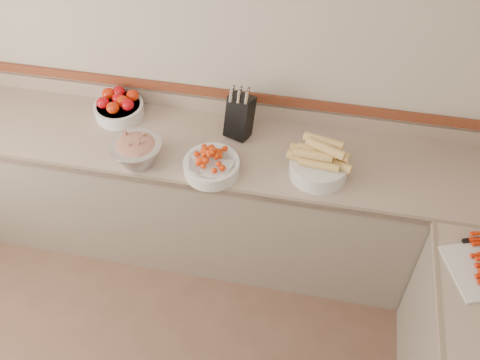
% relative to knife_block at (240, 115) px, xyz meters
% --- Properties ---
extents(back_wall, '(4.00, 0.00, 4.00)m').
position_rel_knife_block_xyz_m(back_wall, '(-0.25, 0.18, 0.26)').
color(back_wall, '#BCB09B').
rests_on(back_wall, ground_plane).
extents(counter_back, '(4.00, 0.65, 1.08)m').
position_rel_knife_block_xyz_m(counter_back, '(-0.25, -0.15, -0.58)').
color(counter_back, gray).
rests_on(counter_back, ground_plane).
extents(knife_block, '(0.18, 0.20, 0.34)m').
position_rel_knife_block_xyz_m(knife_block, '(0.00, 0.00, 0.00)').
color(knife_block, black).
rests_on(knife_block, counter_back).
extents(tomato_bowl, '(0.30, 0.30, 0.15)m').
position_rel_knife_block_xyz_m(tomato_bowl, '(-0.76, 0.02, -0.07)').
color(tomato_bowl, silver).
rests_on(tomato_bowl, counter_back).
extents(cherry_tomato_bowl, '(0.31, 0.31, 0.16)m').
position_rel_knife_block_xyz_m(cherry_tomato_bowl, '(-0.09, -0.35, -0.08)').
color(cherry_tomato_bowl, silver).
rests_on(cherry_tomato_bowl, counter_back).
extents(corn_bowl, '(0.36, 0.33, 0.24)m').
position_rel_knife_block_xyz_m(corn_bowl, '(0.49, -0.25, -0.05)').
color(corn_bowl, silver).
rests_on(corn_bowl, counter_back).
extents(rhubarb_bowl, '(0.29, 0.29, 0.16)m').
position_rel_knife_block_xyz_m(rhubarb_bowl, '(-0.51, -0.35, -0.05)').
color(rhubarb_bowl, '#B2B2BA').
rests_on(rhubarb_bowl, counter_back).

